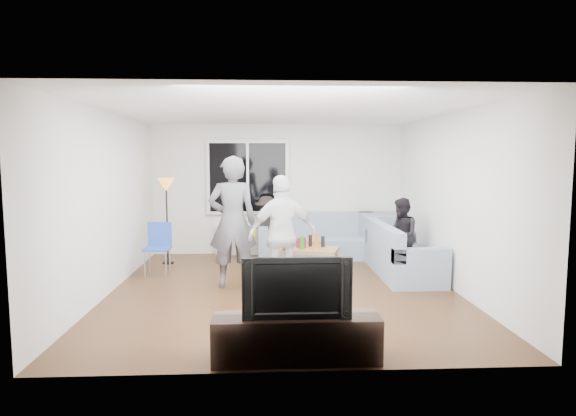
{
  "coord_description": "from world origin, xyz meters",
  "views": [
    {
      "loc": [
        -0.27,
        -6.96,
        1.95
      ],
      "look_at": [
        0.1,
        0.6,
        1.15
      ],
      "focal_mm": 30.12,
      "sensor_mm": 36.0,
      "label": 1
    }
  ],
  "objects": [
    {
      "name": "sofa_corner",
      "position": [
        2.03,
        2.27,
        0.42
      ],
      "size": [
        0.85,
        0.85,
        0.85
      ],
      "primitive_type": "cube",
      "color": "gray",
      "rests_on": "floor"
    },
    {
      "name": "floor_lamp",
      "position": [
        -2.05,
        1.87,
        0.78
      ],
      "size": [
        0.32,
        0.32,
        1.56
      ],
      "primitive_type": null,
      "color": "orange",
      "rests_on": "floor"
    },
    {
      "name": "player_right",
      "position": [
        -0.01,
        -0.14,
        0.85
      ],
      "size": [
        1.06,
        0.63,
        1.7
      ],
      "primitive_type": "imported",
      "rotation": [
        0.0,
        0.0,
        3.37
      ],
      "color": "silver",
      "rests_on": "floor"
    },
    {
      "name": "sofa_back_section",
      "position": [
        0.76,
        2.27,
        0.42
      ],
      "size": [
        2.3,
        0.85,
        0.85
      ],
      "primitive_type": null,
      "color": "gray",
      "rests_on": "floor"
    },
    {
      "name": "wall_right",
      "position": [
        2.52,
        0.0,
        1.3
      ],
      "size": [
        0.04,
        5.5,
        2.6
      ],
      "primitive_type": "cube",
      "color": "silver",
      "rests_on": "ground"
    },
    {
      "name": "window_mullion",
      "position": [
        -0.6,
        2.64,
        1.55
      ],
      "size": [
        0.05,
        0.03,
        1.35
      ],
      "primitive_type": "cube",
      "color": "white",
      "rests_on": "window_frame"
    },
    {
      "name": "bottle_c",
      "position": [
        0.53,
        1.33,
        0.5
      ],
      "size": [
        0.07,
        0.07,
        0.2
      ],
      "primitive_type": "cylinder",
      "color": "black",
      "rests_on": "coffee_table"
    },
    {
      "name": "cushion_yellow",
      "position": [
        -0.68,
        2.25,
        0.51
      ],
      "size": [
        0.48,
        0.45,
        0.14
      ],
      "primitive_type": "cube",
      "rotation": [
        0.0,
        0.0,
        0.41
      ],
      "color": "gold",
      "rests_on": "sofa_back_section"
    },
    {
      "name": "spectator_back",
      "position": [
        -0.23,
        2.3,
        0.6
      ],
      "size": [
        0.83,
        0.55,
        1.2
      ],
      "primitive_type": "imported",
      "rotation": [
        0.0,
        0.0,
        -0.14
      ],
      "color": "black",
      "rests_on": "floor"
    },
    {
      "name": "coffee_table",
      "position": [
        0.43,
        1.18,
        0.2
      ],
      "size": [
        1.23,
        0.91,
        0.4
      ],
      "primitive_type": "cube",
      "rotation": [
        0.0,
        0.0,
        -0.31
      ],
      "color": "#946A47",
      "rests_on": "floor"
    },
    {
      "name": "bottle_d",
      "position": [
        0.61,
        1.09,
        0.54
      ],
      "size": [
        0.07,
        0.07,
        0.27
      ],
      "primitive_type": "cylinder",
      "color": "orange",
      "rests_on": "coffee_table"
    },
    {
      "name": "pitcher",
      "position": [
        0.36,
        1.22,
        0.49
      ],
      "size": [
        0.17,
        0.17,
        0.17
      ],
      "primitive_type": "cylinder",
      "color": "maroon",
      "rests_on": "coffee_table"
    },
    {
      "name": "wall_back",
      "position": [
        0.0,
        2.77,
        1.3
      ],
      "size": [
        5.0,
        0.04,
        2.6
      ],
      "primitive_type": "cube",
      "color": "silver",
      "rests_on": "ground"
    },
    {
      "name": "window_frame",
      "position": [
        -0.6,
        2.69,
        1.55
      ],
      "size": [
        1.62,
        0.06,
        1.47
      ],
      "primitive_type": "cube",
      "color": "white",
      "rests_on": "wall_back"
    },
    {
      "name": "floor",
      "position": [
        0.0,
        0.0,
        -0.02
      ],
      "size": [
        5.0,
        5.5,
        0.04
      ],
      "primitive_type": "cube",
      "color": "#56351C",
      "rests_on": "ground"
    },
    {
      "name": "bottle_a",
      "position": [
        0.17,
        1.29,
        0.49
      ],
      "size": [
        0.07,
        0.07,
        0.19
      ],
      "primitive_type": "cylinder",
      "color": "#CC480C",
      "rests_on": "coffee_table"
    },
    {
      "name": "wall_left",
      "position": [
        -2.52,
        0.0,
        1.3
      ],
      "size": [
        0.04,
        5.5,
        2.6
      ],
      "primitive_type": "cube",
      "color": "silver",
      "rests_on": "ground"
    },
    {
      "name": "radiator",
      "position": [
        -0.6,
        2.65,
        0.31
      ],
      "size": [
        1.3,
        0.12,
        0.62
      ],
      "primitive_type": "cube",
      "color": "silver",
      "rests_on": "floor"
    },
    {
      "name": "vase",
      "position": [
        -0.96,
        2.62,
        0.7
      ],
      "size": [
        0.16,
        0.16,
        0.16
      ],
      "primitive_type": "imported",
      "rotation": [
        0.0,
        0.0,
        -0.04
      ],
      "color": "silver",
      "rests_on": "radiator"
    },
    {
      "name": "bottle_e",
      "position": [
        0.74,
        1.25,
        0.49
      ],
      "size": [
        0.07,
        0.07,
        0.19
      ],
      "primitive_type": "cylinder",
      "color": "black",
      "rests_on": "coffee_table"
    },
    {
      "name": "cushion_red",
      "position": [
        -0.12,
        2.33,
        0.51
      ],
      "size": [
        0.44,
        0.4,
        0.13
      ],
      "primitive_type": "cube",
      "rotation": [
        0.0,
        0.0,
        -0.34
      ],
      "color": "maroon",
      "rests_on": "sofa_back_section"
    },
    {
      "name": "potted_plant",
      "position": [
        -0.12,
        2.62,
        0.78
      ],
      "size": [
        0.2,
        0.17,
        0.33
      ],
      "primitive_type": "imported",
      "rotation": [
        0.0,
        0.0,
        0.18
      ],
      "color": "#2A6A2B",
      "rests_on": "radiator"
    },
    {
      "name": "side_chair",
      "position": [
        -2.05,
        1.01,
        0.43
      ],
      "size": [
        0.42,
        0.42,
        0.86
      ],
      "primitive_type": null,
      "rotation": [
        0.0,
        0.0,
        -0.05
      ],
      "color": "#2A4EB6",
      "rests_on": "floor"
    },
    {
      "name": "ceiling",
      "position": [
        0.0,
        0.0,
        2.62
      ],
      "size": [
        5.0,
        5.5,
        0.04
      ],
      "primitive_type": "cube",
      "color": "white",
      "rests_on": "ground"
    },
    {
      "name": "spectator_right",
      "position": [
        2.02,
        0.94,
        0.64
      ],
      "size": [
        0.5,
        0.63,
        1.27
      ],
      "primitive_type": "imported",
      "rotation": [
        0.0,
        0.0,
        -1.6
      ],
      "color": "black",
      "rests_on": "floor"
    },
    {
      "name": "sofa_right_section",
      "position": [
        2.02,
        0.8,
        0.42
      ],
      "size": [
        2.0,
        0.85,
        0.85
      ],
      "primitive_type": null,
      "rotation": [
        0.0,
        0.0,
        1.57
      ],
      "color": "gray",
      "rests_on": "floor"
    },
    {
      "name": "player_left",
      "position": [
        -0.75,
        0.23,
        0.98
      ],
      "size": [
        0.75,
        0.52,
        1.97
      ],
      "primitive_type": "imported",
      "rotation": [
        0.0,
        0.0,
        3.22
      ],
      "color": "#4D4D52",
      "rests_on": "floor"
    },
    {
      "name": "window_glass",
      "position": [
        -0.6,
        2.65,
        1.55
      ],
      "size": [
        1.5,
        0.02,
        1.35
      ],
      "primitive_type": "cube",
      "color": "black",
      "rests_on": "window_frame"
    },
    {
      "name": "bottle_b",
      "position": [
        0.36,
        1.07,
        0.51
      ],
      "size": [
        0.08,
        0.08,
        0.23
      ],
      "primitive_type": "cylinder",
      "color": "#2C8418",
      "rests_on": "coffee_table"
    },
    {
      "name": "tv_console",
      "position": [
        0.03,
        -2.5,
        0.22
      ],
      "size": [
        1.6,
        0.4,
        0.44
      ],
      "primitive_type": "cube",
      "color": "#2F2017",
      "rests_on": "floor"
    },
    {
      "name": "wall_front",
      "position": [
        0.0,
        -2.77,
        1.3
      ],
      "size": [
        5.0,
        0.04,
        2.6
      ],
      "primitive_type": "cube",
      "color": "silver",
      "rests_on": "ground"
    },
    {
      "name": "television",
      "position": [
        0.03,
        -2.5,
        0.73
      ],
      "size": [
        1.02,
        0.13,
        0.59
      ],
      "primitive_type": "imported",
      "color": "black",
      "rests_on": "tv_console"
    }
  ]
}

